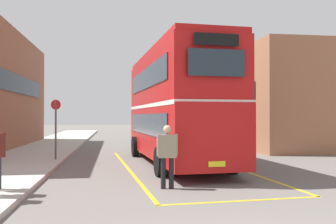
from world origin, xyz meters
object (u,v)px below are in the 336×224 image
Objects in this scene: double_decker_bus at (175,105)px; pedestrian_boarding at (167,152)px; single_deck_bus at (187,121)px; bus_stop_sign at (56,123)px.

double_decker_bus is 5.67m from pedestrian_boarding.
single_deck_bus is 16.19m from bus_stop_sign.
single_deck_bus is at bearing 77.31° from pedestrian_boarding.
single_deck_bus is 20.71m from pedestrian_boarding.
pedestrian_boarding is at bearing -58.20° from bus_stop_sign.
single_deck_bus is at bearing 58.14° from bus_stop_sign.
single_deck_bus is 3.62× the size of bus_stop_sign.
bus_stop_sign is (-5.10, 1.09, -0.80)m from double_decker_bus.
double_decker_bus is 5.28m from bus_stop_sign.
double_decker_bus reaches higher than single_deck_bus.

